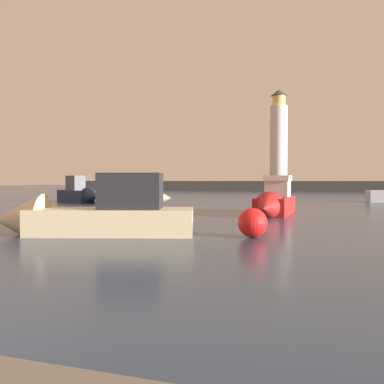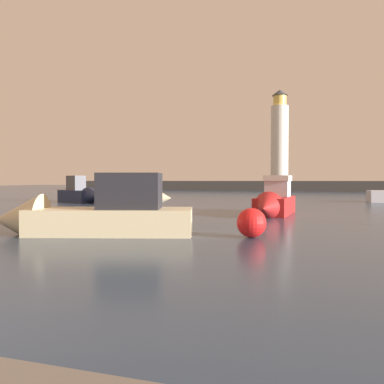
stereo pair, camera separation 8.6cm
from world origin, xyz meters
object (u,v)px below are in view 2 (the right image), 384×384
(motorboat_0, at_px, (87,215))
(motorboat_4, at_px, (81,194))
(lighthouse, at_px, (280,138))
(motorboat_1, at_px, (136,196))
(motorboat_2, at_px, (273,202))
(mooring_buoy, at_px, (251,223))

(motorboat_0, xyz_separation_m, motorboat_4, (-12.44, 18.64, 0.05))
(motorboat_0, bearing_deg, lighthouse, 88.47)
(motorboat_1, bearing_deg, motorboat_2, -28.81)
(motorboat_1, bearing_deg, lighthouse, 80.77)
(motorboat_0, relative_size, mooring_buoy, 7.38)
(motorboat_2, bearing_deg, lighthouse, 94.38)
(motorboat_1, relative_size, mooring_buoy, 5.97)
(motorboat_4, bearing_deg, lighthouse, 72.71)
(motorboat_2, height_order, mooring_buoy, motorboat_2)
(motorboat_0, relative_size, motorboat_1, 1.24)
(lighthouse, height_order, motorboat_2, lighthouse)
(lighthouse, height_order, motorboat_1, lighthouse)
(motorboat_0, xyz_separation_m, mooring_buoy, (5.99, 0.95, -0.21))
(lighthouse, bearing_deg, mooring_buoy, -86.13)
(lighthouse, xyz_separation_m, motorboat_4, (-14.15, -45.47, -9.38))
(motorboat_2, bearing_deg, motorboat_4, 155.61)
(mooring_buoy, bearing_deg, motorboat_1, 126.95)
(lighthouse, distance_m, motorboat_4, 48.53)
(motorboat_0, distance_m, motorboat_4, 22.41)
(lighthouse, height_order, motorboat_0, lighthouse)
(mooring_buoy, bearing_deg, motorboat_4, 136.17)
(lighthouse, bearing_deg, motorboat_4, -107.29)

